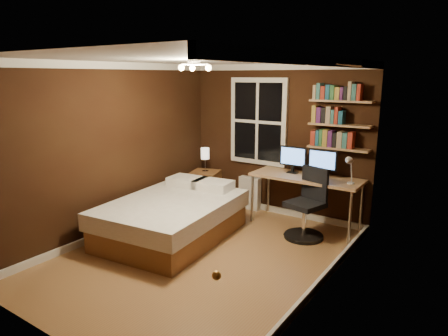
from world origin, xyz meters
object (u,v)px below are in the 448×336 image
Objects in this scene: office_chair at (307,211)px; desk at (306,180)px; nightstand at (205,187)px; bedside_lamp at (205,160)px; bed at (173,217)px; monitor_left at (293,160)px; monitor_right at (322,163)px; desk_lamp at (350,170)px; radiator at (250,193)px.

desk is at bearing 132.34° from office_chair.
bedside_lamp is (0.00, 0.00, 0.52)m from nightstand.
monitor_left is at bearing 48.07° from bed.
desk is 3.81× the size of monitor_right.
monitor_right is at bearing 38.13° from bed.
office_chair is (-0.49, -0.27, -0.63)m from desk_lamp.
bedside_lamp is at bearing 104.18° from bed.
monitor_left reaches higher than desk.
monitor_left and monitor_right have the same top height.
desk is at bearing -17.49° from monitor_left.
bed is at bearing -133.49° from desk.
radiator is 1.31× the size of desk_lamp.
bedside_lamp reaches higher than desk.
monitor_left is 0.48m from monitor_right.
radiator is (0.84, 0.18, -0.01)m from nightstand.
office_chair is at bearing -91.61° from monitor_right.
desk reaches higher than nightstand.
nightstand is at bearing -178.74° from monitor_left.
bed is 1.95m from office_chair.
office_chair is at bearing -25.35° from radiator.
bed is 5.04× the size of desk_lamp.
radiator is at bearing 168.94° from desk_lamp.
monitor_right is at bearing 156.24° from desk_lamp.
desk_lamp is (2.67, -0.17, 0.20)m from bedside_lamp.
office_chair is at bearing -63.49° from desk.
bed is 1.63m from nightstand.
monitor_left is at bearing 149.84° from office_chair.
desk_lamp reaches higher than radiator.
monitor_left is 1.01× the size of desk_lamp.
radiator is 1.48m from office_chair.
office_chair reaches higher than nightstand.
monitor_left reaches higher than bed.
office_chair reaches higher than desk.
desk_lamp is 0.85m from office_chair.
bedside_lamp is at bearing -175.81° from office_chair.
monitor_right is 1.01× the size of desk_lamp.
desk is (1.41, 1.49, 0.44)m from bed.
bedside_lamp reaches higher than office_chair.
monitor_left is 1.00× the size of monitor_right.
desk_lamp is at bearing -11.06° from radiator.
bed is 2.37m from monitor_right.
monitor_right reaches higher than desk.
office_chair is at bearing -11.64° from bedside_lamp.
office_chair reaches higher than bed.
bed is at bearing -126.00° from monitor_left.
radiator is 1.14m from monitor_left.
monitor_left is 0.92m from office_chair.
desk_lamp is (0.48, -0.21, 0.01)m from monitor_right.
monitor_right is (2.19, 0.04, 0.72)m from nightstand.
bedside_lamp is at bearing -167.70° from radiator.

